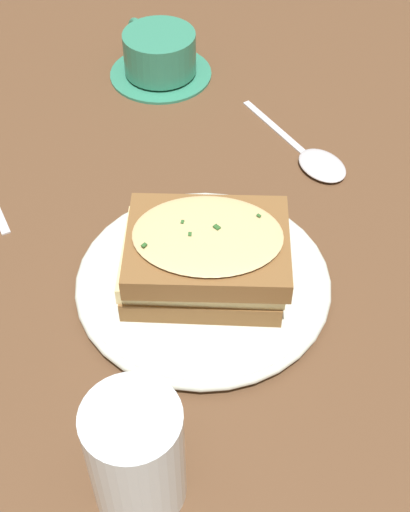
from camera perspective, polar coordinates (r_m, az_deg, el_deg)
ground_plane at (r=0.66m, az=0.20°, el=-3.00°), size 2.40×2.40×0.00m
dinner_plate at (r=0.66m, az=0.00°, el=-2.04°), size 0.23×0.23×0.02m
sandwich at (r=0.63m, az=-0.01°, el=0.13°), size 0.17×0.18×0.07m
teacup_with_saucer at (r=0.91m, az=-3.67°, el=15.70°), size 0.14×0.13×0.06m
water_glass at (r=0.51m, az=-5.55°, el=-15.58°), size 0.07×0.07×0.11m
spoon at (r=0.79m, az=8.91°, el=7.53°), size 0.18×0.04×0.01m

